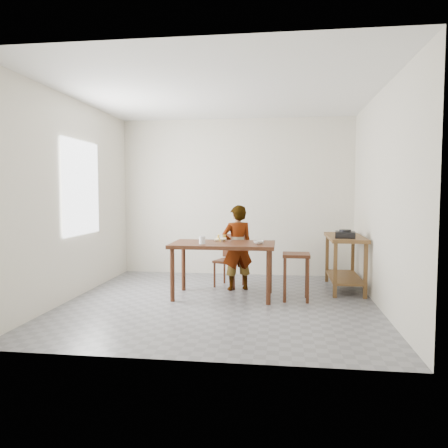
# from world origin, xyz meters

# --- Properties ---
(floor) EXTENTS (4.00, 4.00, 0.04)m
(floor) POSITION_xyz_m (0.00, 0.00, -0.02)
(floor) COLOR slate
(floor) RESTS_ON ground
(ceiling) EXTENTS (4.00, 4.00, 0.04)m
(ceiling) POSITION_xyz_m (0.00, 0.00, 2.72)
(ceiling) COLOR white
(ceiling) RESTS_ON wall_back
(wall_back) EXTENTS (4.00, 0.04, 2.70)m
(wall_back) POSITION_xyz_m (0.00, 2.02, 1.35)
(wall_back) COLOR beige
(wall_back) RESTS_ON ground
(wall_front) EXTENTS (4.00, 0.04, 2.70)m
(wall_front) POSITION_xyz_m (0.00, -2.02, 1.35)
(wall_front) COLOR beige
(wall_front) RESTS_ON ground
(wall_left) EXTENTS (0.04, 4.00, 2.70)m
(wall_left) POSITION_xyz_m (-2.02, 0.00, 1.35)
(wall_left) COLOR beige
(wall_left) RESTS_ON ground
(wall_right) EXTENTS (0.04, 4.00, 2.70)m
(wall_right) POSITION_xyz_m (2.02, 0.00, 1.35)
(wall_right) COLOR beige
(wall_right) RESTS_ON ground
(window_pane) EXTENTS (0.02, 1.10, 1.30)m
(window_pane) POSITION_xyz_m (-1.97, 0.20, 1.50)
(window_pane) COLOR white
(window_pane) RESTS_ON wall_left
(dining_table) EXTENTS (1.40, 0.80, 0.75)m
(dining_table) POSITION_xyz_m (0.00, 0.30, 0.38)
(dining_table) COLOR #422011
(dining_table) RESTS_ON floor
(prep_counter) EXTENTS (0.50, 1.20, 0.80)m
(prep_counter) POSITION_xyz_m (1.72, 1.00, 0.40)
(prep_counter) COLOR brown
(prep_counter) RESTS_ON floor
(child) EXTENTS (0.54, 0.45, 1.25)m
(child) POSITION_xyz_m (0.15, 0.77, 0.63)
(child) COLOR white
(child) RESTS_ON floor
(dining_chair) EXTENTS (0.49, 0.49, 0.79)m
(dining_chair) POSITION_xyz_m (-0.00, 0.98, 0.39)
(dining_chair) COLOR #422011
(dining_chair) RESTS_ON floor
(stool) EXTENTS (0.36, 0.36, 0.63)m
(stool) POSITION_xyz_m (0.99, 0.25, 0.31)
(stool) COLOR #422011
(stool) RESTS_ON floor
(glass_tumbler) EXTENTS (0.09, 0.09, 0.10)m
(glass_tumbler) POSITION_xyz_m (-0.26, 0.13, 0.80)
(glass_tumbler) COLOR white
(glass_tumbler) RESTS_ON dining_table
(small_bowl) EXTENTS (0.18, 0.18, 0.04)m
(small_bowl) POSITION_xyz_m (0.49, 0.22, 0.77)
(small_bowl) COLOR silver
(small_bowl) RESTS_ON dining_table
(banana) EXTENTS (0.19, 0.14, 0.07)m
(banana) POSITION_xyz_m (-0.06, 0.48, 0.78)
(banana) COLOR yellow
(banana) RESTS_ON dining_table
(serving_bowl) EXTENTS (0.22, 0.22, 0.05)m
(serving_bowl) POSITION_xyz_m (1.74, 1.25, 0.83)
(serving_bowl) COLOR silver
(serving_bowl) RESTS_ON prep_counter
(gas_burner) EXTENTS (0.30, 0.30, 0.09)m
(gas_burner) POSITION_xyz_m (1.67, 0.69, 0.84)
(gas_burner) COLOR black
(gas_burner) RESTS_ON prep_counter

